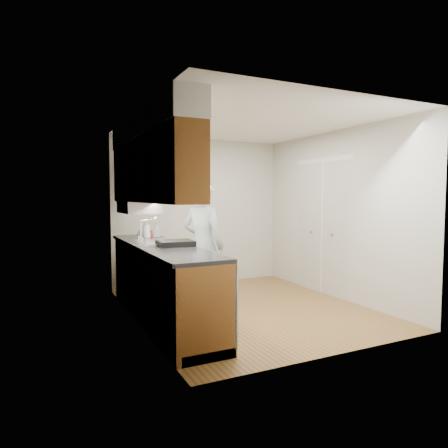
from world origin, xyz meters
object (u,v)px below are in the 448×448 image
soap_bottle_a (147,229)px  soap_bottle_b (156,230)px  person (203,237)px  dish_rack (175,243)px  soap_bottle_c (141,232)px  soda_can (150,234)px

soap_bottle_a → soap_bottle_b: bearing=48.5°
person → soap_bottle_a: 0.80m
soap_bottle_b → dish_rack: (-0.09, -1.11, -0.07)m
soap_bottle_b → dish_rack: bearing=-94.7°
person → soap_bottle_b: (-0.43, 0.70, 0.06)m
soap_bottle_a → soap_bottle_c: size_ratio=1.82×
soda_can → person: bearing=-42.4°
soap_bottle_a → soda_can: (0.07, 0.06, -0.08)m
soap_bottle_b → soap_bottle_c: (-0.24, -0.06, -0.02)m
soap_bottle_b → dish_rack: soap_bottle_b is taller
soap_bottle_b → soap_bottle_c: 0.24m
dish_rack → person: bearing=41.5°
soap_bottle_a → soap_bottle_c: 0.19m
soap_bottle_a → dish_rack: soap_bottle_a is taller
person → soap_bottle_c: person is taller
soda_can → soap_bottle_a: bearing=-138.0°
soap_bottle_b → soap_bottle_a: bearing=-131.5°
soap_bottle_b → soap_bottle_c: soap_bottle_b is taller
soap_bottle_b → person: bearing=-58.1°
dish_rack → soap_bottle_b: bearing=88.8°
soap_bottle_c → soda_can: (0.10, -0.11, -0.02)m
soap_bottle_b → dish_rack: size_ratio=0.50×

